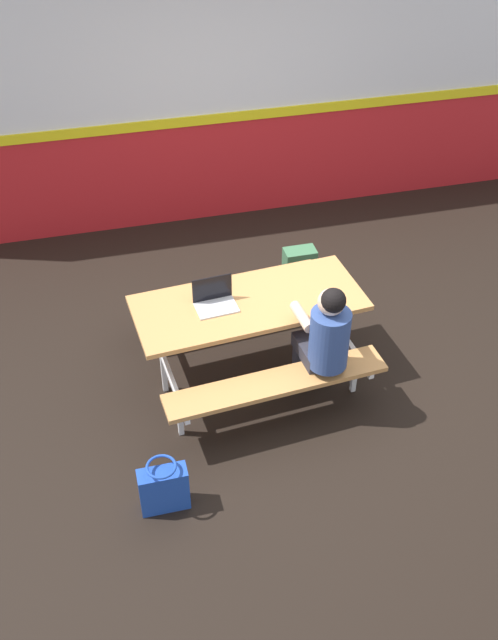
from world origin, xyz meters
TOP-DOWN VIEW (x-y plane):
  - ground_plane at (0.00, 0.00)m, footprint 10.00×10.00m
  - accent_backdrop at (0.00, 2.61)m, footprint 8.00×0.14m
  - picnic_table_main at (-0.41, 0.00)m, footprint 1.88×1.69m
  - student_nearer at (0.04, -0.52)m, footprint 0.38×0.53m
  - laptop_silver at (-0.68, 0.01)m, footprint 0.34×0.25m
  - backpack_dark at (0.35, 1.03)m, footprint 0.30×0.22m
  - tote_bag_bright at (-1.32, -1.21)m, footprint 0.34×0.21m

SIDE VIEW (x-z plane):
  - ground_plane at x=0.00m, z-range -0.02..0.00m
  - tote_bag_bright at x=-1.32m, z-range -0.02..0.41m
  - backpack_dark at x=0.35m, z-range 0.00..0.44m
  - picnic_table_main at x=-0.41m, z-range 0.20..0.94m
  - student_nearer at x=0.04m, z-range 0.10..1.31m
  - laptop_silver at x=-0.68m, z-range 0.67..0.90m
  - accent_backdrop at x=0.00m, z-range -0.05..2.55m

